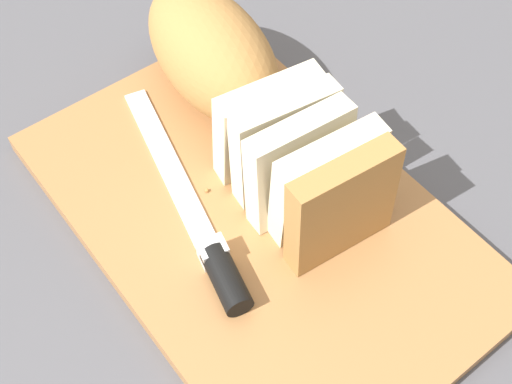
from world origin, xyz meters
TOP-DOWN VIEW (x-y plane):
  - ground_plane at (0.00, 0.00)m, footprint 3.00×3.00m
  - cutting_board at (0.00, 0.00)m, footprint 0.45×0.29m
  - bread_loaf at (-0.09, 0.05)m, footprint 0.34×0.14m
  - bread_knife at (0.01, -0.06)m, footprint 0.28×0.09m
  - crumb_near_knife at (-0.05, -0.02)m, footprint 0.00×0.00m
  - crumb_near_loaf at (-0.04, 0.01)m, footprint 0.01×0.01m
  - crumb_stray_left at (0.00, -0.01)m, footprint 0.00×0.00m

SIDE VIEW (x-z plane):
  - ground_plane at x=0.00m, z-range 0.00..0.00m
  - cutting_board at x=0.00m, z-range 0.00..0.02m
  - crumb_stray_left at x=0.00m, z-range 0.02..0.02m
  - crumb_near_knife at x=-0.05m, z-range 0.02..0.02m
  - crumb_near_loaf at x=-0.04m, z-range 0.02..0.03m
  - bread_knife at x=0.01m, z-range 0.02..0.04m
  - bread_loaf at x=-0.09m, z-range 0.02..0.12m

